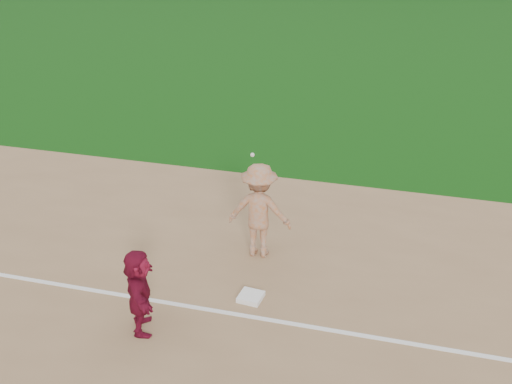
# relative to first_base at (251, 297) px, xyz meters

# --- Properties ---
(ground) EXTENTS (160.00, 160.00, 0.00)m
(ground) POSITION_rel_first_base_xyz_m (-0.39, 0.29, -0.07)
(ground) COLOR #10460D
(ground) RESTS_ON ground
(foul_line) EXTENTS (60.00, 0.10, 0.01)m
(foul_line) POSITION_rel_first_base_xyz_m (-0.39, -0.51, -0.04)
(foul_line) COLOR white
(foul_line) RESTS_ON infield_dirt
(first_base) EXTENTS (0.46, 0.46, 0.09)m
(first_base) POSITION_rel_first_base_xyz_m (0.00, 0.00, 0.00)
(first_base) COLOR white
(first_base) RESTS_ON infield_dirt
(base_runner) EXTENTS (0.99, 1.48, 1.53)m
(base_runner) POSITION_rel_first_base_xyz_m (-1.55, -1.31, 0.72)
(base_runner) COLOR maroon
(base_runner) RESTS_ON infield_dirt
(first_base_play) EXTENTS (1.30, 1.00, 2.46)m
(first_base_play) POSITION_rel_first_base_xyz_m (-0.26, 1.58, 0.94)
(first_base_play) COLOR #949496
(first_base_play) RESTS_ON infield_dirt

